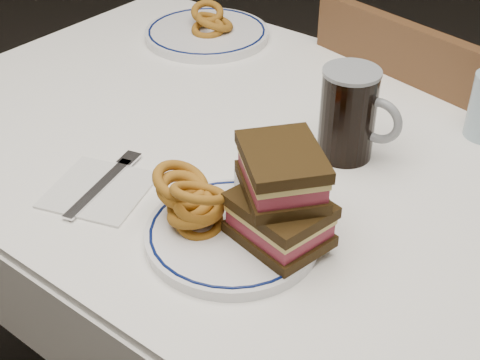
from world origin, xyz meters
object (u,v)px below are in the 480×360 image
Objects in this scene: main_plate at (233,234)px; far_plate at (207,33)px; reuben_sandwich at (281,196)px; beer_mug at (350,114)px; chair_far at (407,170)px.

far_plate is at bearing 133.41° from main_plate.
reuben_sandwich reaches higher than far_plate.
beer_mug reaches higher than reuben_sandwich.
main_plate is (0.04, -0.70, 0.29)m from chair_far.
beer_mug is at bearing -24.34° from far_plate.
main_plate is at bearing -86.62° from chair_far.
chair_far reaches higher than far_plate.
chair_far reaches higher than main_plate.
main_plate is at bearing -149.12° from reuben_sandwich.
reuben_sandwich is 1.06× the size of beer_mug.
beer_mug is (0.01, 0.28, 0.07)m from main_plate.
beer_mug is 0.56× the size of far_plate.
main_plate is 0.29m from beer_mug.
main_plate is 0.69m from far_plate.
reuben_sandwich is at bearing -41.52° from far_plate.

